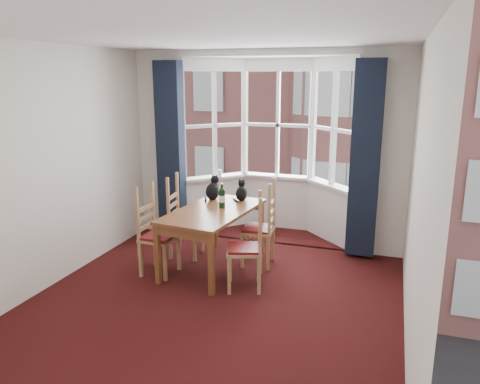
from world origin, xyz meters
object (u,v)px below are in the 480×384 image
at_px(chair_right_near, 252,250).
at_px(chair_right_far, 265,230).
at_px(dining_table, 213,216).
at_px(candle_tall, 220,173).
at_px(wine_bottle, 222,197).
at_px(chair_left_far, 180,223).
at_px(chair_left_near, 153,237).
at_px(cat_right, 241,192).
at_px(cat_left, 213,190).

distance_m(chair_right_near, chair_right_far, 0.73).
xyz_separation_m(dining_table, candle_tall, (-0.48, 1.51, 0.23)).
xyz_separation_m(chair_right_near, wine_bottle, (-0.57, 0.55, 0.45)).
xyz_separation_m(chair_left_far, wine_bottle, (0.67, -0.13, 0.45)).
xyz_separation_m(chair_left_far, chair_right_far, (1.20, 0.04, 0.00)).
distance_m(chair_left_near, cat_right, 1.34).
bearing_deg(chair_right_near, cat_right, 114.82).
distance_m(cat_right, wine_bottle, 0.44).
distance_m(dining_table, cat_left, 0.56).
height_order(chair_left_near, wine_bottle, wine_bottle).
bearing_deg(chair_right_near, chair_right_far, 93.83).
distance_m(chair_left_near, chair_right_near, 1.31).
bearing_deg(chair_left_near, cat_right, 47.38).
bearing_deg(dining_table, cat_left, 111.82).
relative_size(dining_table, chair_left_far, 1.78).
height_order(chair_right_near, candle_tall, candle_tall).
xyz_separation_m(chair_left_far, chair_right_near, (1.25, -0.68, 0.00)).
bearing_deg(chair_left_far, chair_right_far, 2.03).
distance_m(chair_left_far, chair_right_near, 1.42).
height_order(chair_right_near, wine_bottle, wine_bottle).
xyz_separation_m(chair_right_near, cat_right, (-0.45, 0.98, 0.42)).
relative_size(dining_table, chair_right_far, 1.78).
relative_size(cat_right, wine_bottle, 0.91).
distance_m(chair_left_near, chair_right_far, 1.44).
relative_size(cat_left, cat_right, 1.18).
height_order(chair_right_near, cat_left, cat_left).
bearing_deg(chair_left_far, chair_right_near, -28.65).
relative_size(chair_right_near, cat_right, 3.11).
height_order(chair_left_far, candle_tall, candle_tall).
xyz_separation_m(cat_right, candle_tall, (-0.68, 0.96, 0.03)).
bearing_deg(chair_right_far, dining_table, -154.01).
bearing_deg(cat_right, chair_left_far, -159.72).
relative_size(chair_right_far, wine_bottle, 2.84).
xyz_separation_m(wine_bottle, candle_tall, (-0.56, 1.39, 0.00)).
distance_m(chair_left_near, cat_left, 1.08).
bearing_deg(dining_table, cat_right, 69.83).
xyz_separation_m(dining_table, wine_bottle, (0.08, 0.12, 0.23)).
bearing_deg(chair_right_near, candle_tall, 120.31).
height_order(dining_table, chair_right_near, chair_right_near).
bearing_deg(chair_left_near, candle_tall, 84.63).
bearing_deg(wine_bottle, dining_table, -122.62).
height_order(chair_right_far, wine_bottle, wine_bottle).
distance_m(chair_right_far, candle_tall, 1.69).
bearing_deg(cat_right, wine_bottle, -106.17).
bearing_deg(chair_right_far, cat_left, 166.77).
relative_size(chair_right_far, cat_left, 2.64).
bearing_deg(chair_left_far, chair_left_near, -95.81).
xyz_separation_m(chair_left_near, chair_left_far, (0.07, 0.64, 0.00)).
height_order(chair_left_far, wine_bottle, wine_bottle).
xyz_separation_m(chair_right_far, wine_bottle, (-0.53, -0.17, 0.45)).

